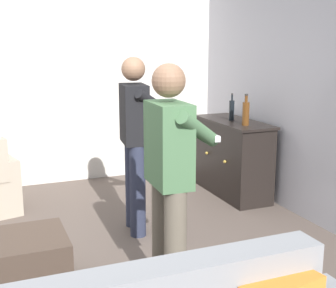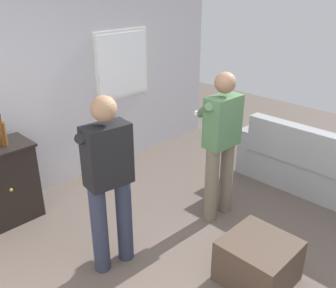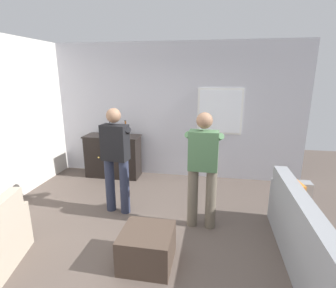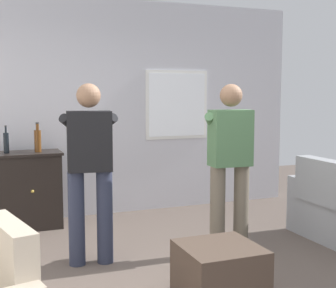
{
  "view_description": "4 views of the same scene",
  "coord_description": "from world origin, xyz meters",
  "px_view_note": "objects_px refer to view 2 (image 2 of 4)",
  "views": [
    {
      "loc": [
        3.44,
        -0.47,
        1.81
      ],
      "look_at": [
        0.05,
        0.91,
        1.01
      ],
      "focal_mm": 50.0,
      "sensor_mm": 36.0,
      "label": 1
    },
    {
      "loc": [
        -2.35,
        -1.52,
        2.53
      ],
      "look_at": [
        0.08,
        0.88,
        1.01
      ],
      "focal_mm": 40.0,
      "sensor_mm": 36.0,
      "label": 2
    },
    {
      "loc": [
        0.79,
        -2.8,
        2.17
      ],
      "look_at": [
        0.16,
        0.8,
        1.19
      ],
      "focal_mm": 28.0,
      "sensor_mm": 36.0,
      "label": 3
    },
    {
      "loc": [
        -1.55,
        -3.35,
        1.59
      ],
      "look_at": [
        0.1,
        0.89,
        1.1
      ],
      "focal_mm": 50.0,
      "sensor_mm": 36.0,
      "label": 4
    }
  ],
  "objects_px": {
    "bottle_wine_green": "(2,133)",
    "person_standing_right": "(221,140)",
    "couch": "(332,174)",
    "ottoman": "(258,261)",
    "person_standing_left": "(108,177)"
  },
  "relations": [
    {
      "from": "bottle_wine_green",
      "to": "person_standing_right",
      "type": "relative_size",
      "value": 0.21
    },
    {
      "from": "couch",
      "to": "person_standing_right",
      "type": "relative_size",
      "value": 1.49
    },
    {
      "from": "ottoman",
      "to": "person_standing_right",
      "type": "relative_size",
      "value": 0.35
    },
    {
      "from": "couch",
      "to": "bottle_wine_green",
      "type": "bearing_deg",
      "value": 140.68
    },
    {
      "from": "person_standing_left",
      "to": "person_standing_right",
      "type": "height_order",
      "value": "same"
    },
    {
      "from": "couch",
      "to": "person_standing_left",
      "type": "height_order",
      "value": "person_standing_left"
    },
    {
      "from": "bottle_wine_green",
      "to": "ottoman",
      "type": "height_order",
      "value": "bottle_wine_green"
    },
    {
      "from": "couch",
      "to": "bottle_wine_green",
      "type": "height_order",
      "value": "bottle_wine_green"
    },
    {
      "from": "couch",
      "to": "ottoman",
      "type": "relative_size",
      "value": 4.21
    },
    {
      "from": "person_standing_right",
      "to": "couch",
      "type": "bearing_deg",
      "value": -32.47
    },
    {
      "from": "ottoman",
      "to": "person_standing_right",
      "type": "bearing_deg",
      "value": 57.55
    },
    {
      "from": "couch",
      "to": "ottoman",
      "type": "distance_m",
      "value": 1.83
    },
    {
      "from": "ottoman",
      "to": "person_standing_left",
      "type": "relative_size",
      "value": 0.35
    },
    {
      "from": "bottle_wine_green",
      "to": "ottoman",
      "type": "xyz_separation_m",
      "value": [
        1.09,
        -2.5,
        -0.83
      ]
    },
    {
      "from": "couch",
      "to": "ottoman",
      "type": "height_order",
      "value": "couch"
    }
  ]
}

